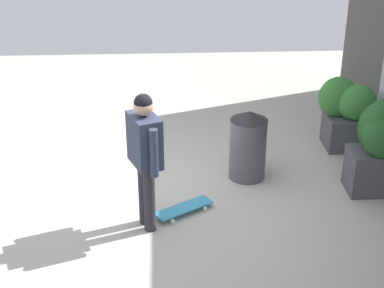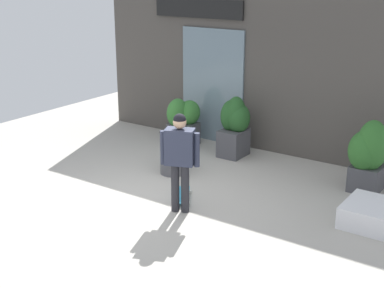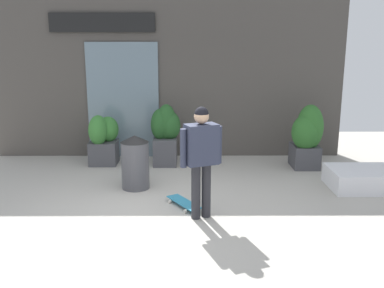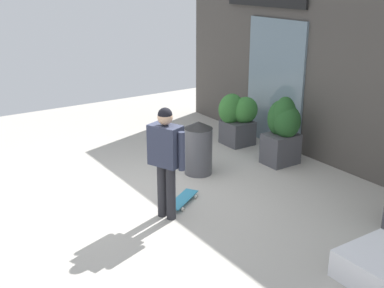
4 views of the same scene
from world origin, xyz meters
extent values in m
plane|color=#B2ADA3|center=(0.00, 0.00, 0.00)|extent=(12.00, 12.00, 0.00)
cylinder|color=#28282D|center=(0.55, -0.08, 0.40)|extent=(0.13, 0.13, 0.80)
cylinder|color=#28282D|center=(0.70, -0.02, 0.40)|extent=(0.13, 0.13, 0.80)
cube|color=#2D3347|center=(0.63, -0.05, 1.08)|extent=(0.51, 0.41, 0.56)
cylinder|color=#2D3347|center=(0.38, -0.15, 1.05)|extent=(0.09, 0.09, 0.54)
cylinder|color=#2D3347|center=(0.87, 0.05, 1.05)|extent=(0.09, 0.09, 0.54)
sphere|color=tan|center=(0.63, -0.05, 1.47)|extent=(0.21, 0.21, 0.21)
sphere|color=black|center=(0.63, -0.05, 1.50)|extent=(0.20, 0.20, 0.20)
cube|color=teal|center=(0.37, 0.37, 0.07)|extent=(0.56, 0.72, 0.02)
cylinder|color=silver|center=(0.16, 0.51, 0.03)|extent=(0.05, 0.06, 0.05)
cylinder|color=silver|center=(0.35, 0.63, 0.03)|extent=(0.05, 0.06, 0.05)
cylinder|color=silver|center=(0.40, 0.12, 0.03)|extent=(0.05, 0.06, 0.05)
cylinder|color=silver|center=(0.59, 0.24, 0.03)|extent=(0.05, 0.06, 0.05)
cube|color=#47474C|center=(-0.04, 2.73, 0.28)|extent=(0.47, 0.59, 0.55)
ellipsoid|color=#235123|center=(0.06, 2.76, 0.80)|extent=(0.44, 0.49, 0.59)
ellipsoid|color=#235123|center=(-0.01, 2.75, 0.87)|extent=(0.40, 0.43, 0.74)
ellipsoid|color=#235123|center=(-0.13, 2.76, 0.83)|extent=(0.38, 0.48, 0.64)
cube|color=#47474C|center=(-1.30, 2.75, 0.24)|extent=(0.55, 0.53, 0.48)
ellipsoid|color=#387A33|center=(-1.22, 2.86, 0.70)|extent=(0.44, 0.54, 0.53)
ellipsoid|color=#387A33|center=(-1.37, 2.63, 0.74)|extent=(0.38, 0.56, 0.60)
cylinder|color=#4C4C51|center=(-0.46, 1.23, 0.41)|extent=(0.47, 0.47, 0.81)
cone|color=black|center=(-0.46, 1.23, 0.87)|extent=(0.48, 0.48, 0.12)
camera|label=1|loc=(6.24, 0.17, 3.75)|focal=54.77mm
camera|label=2|loc=(5.27, -6.46, 3.71)|focal=51.08mm
camera|label=3|loc=(0.47, -5.76, 2.44)|focal=39.87mm
camera|label=4|loc=(6.04, -3.20, 3.29)|focal=46.13mm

